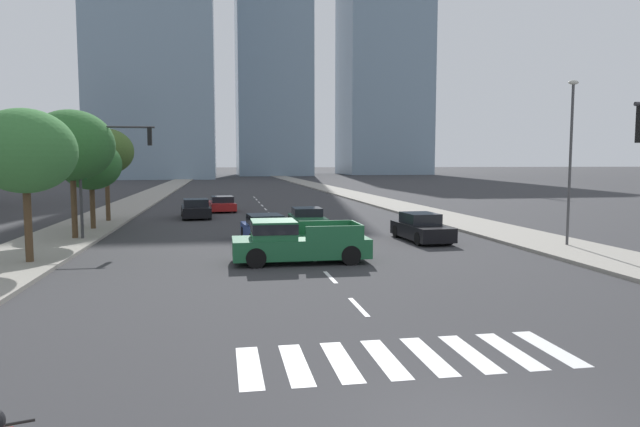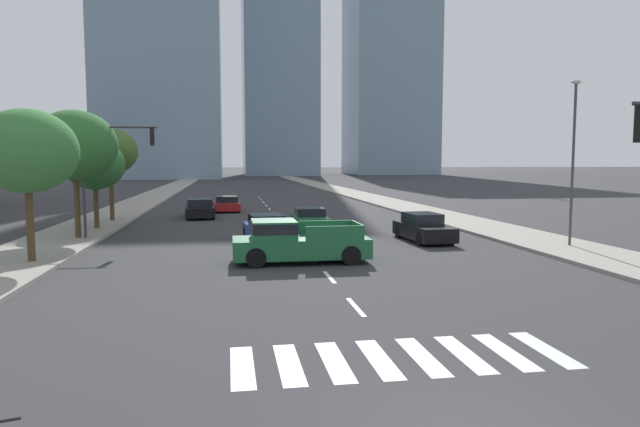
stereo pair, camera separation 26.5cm
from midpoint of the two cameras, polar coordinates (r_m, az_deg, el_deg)
sidewalk_east at (r=40.33m, az=12.74°, el=-0.33°), size 4.00×260.00×0.15m
sidewalk_west at (r=38.27m, az=-21.50°, el=-0.86°), size 4.00×260.00×0.15m
crosswalk_near at (r=11.75m, az=8.84°, el=-14.26°), size 6.75×2.32×0.01m
lane_divider_center at (r=38.87m, az=-4.10°, el=-0.53°), size 0.14×50.00×0.01m
pickup_truck at (r=21.90m, az=-2.30°, el=-2.89°), size 5.28×2.15×1.67m
sedan_red_0 at (r=45.22m, az=-9.36°, el=0.94°), size 2.23×4.51×1.21m
sedan_blue_1 at (r=27.45m, az=-5.23°, el=-1.63°), size 2.16×4.40×1.38m
sedan_green_2 at (r=33.18m, az=-0.80°, el=-0.54°), size 1.97×4.26×1.21m
sedan_black_3 at (r=28.29m, az=10.72°, el=-1.50°), size 1.93×4.43×1.38m
sedan_black_4 at (r=40.25m, az=-11.97°, el=0.45°), size 2.27×4.59×1.34m
traffic_signal_far at (r=29.69m, az=-20.30°, el=5.36°), size 3.89×0.28×5.88m
street_lamp_east at (r=27.71m, az=24.61°, el=5.88°), size 0.50×0.24×7.39m
street_tree_nearest at (r=23.77m, az=-27.37°, el=5.63°), size 3.72×3.72×5.76m
street_tree_second at (r=30.30m, az=-23.43°, el=6.35°), size 4.09×4.09×6.32m
street_tree_third at (r=34.23m, az=-21.72°, el=4.61°), size 3.33×3.33×5.03m
street_tree_fourth at (r=38.51m, az=-20.37°, el=5.91°), size 3.44×3.44×5.90m
office_tower_center_skyline at (r=172.97m, az=-4.25°, el=19.68°), size 20.58×28.10×102.79m
office_tower_right_skyline at (r=186.13m, az=7.16°, el=16.45°), size 25.86×25.33×92.42m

